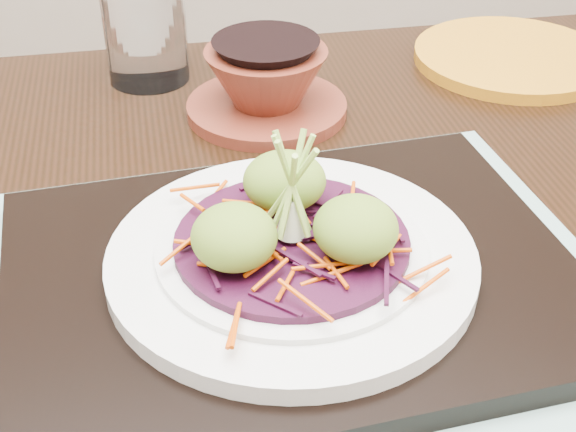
{
  "coord_description": "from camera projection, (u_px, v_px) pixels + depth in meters",
  "views": [
    {
      "loc": [
        0.03,
        -0.45,
        1.05
      ],
      "look_at": [
        0.08,
        -0.04,
        0.76
      ],
      "focal_mm": 50.0,
      "sensor_mm": 36.0,
      "label": 1
    }
  ],
  "objects": [
    {
      "name": "guacamole_scoops",
      "position": [
        292.0,
        215.0,
        0.48
      ],
      "size": [
        0.13,
        0.11,
        0.04
      ],
      "color": "olive",
      "rests_on": "cabbage_bed"
    },
    {
      "name": "yellow_plate",
      "position": [
        512.0,
        57.0,
        0.81
      ],
      "size": [
        0.26,
        0.26,
        0.01
      ],
      "primitive_type": "cylinder",
      "rotation": [
        0.0,
        0.0,
        0.46
      ],
      "color": "#B67114",
      "rests_on": "dining_table"
    },
    {
      "name": "scallion_garnish",
      "position": [
        292.0,
        190.0,
        0.47
      ],
      "size": [
        0.05,
        0.05,
        0.08
      ],
      "primitive_type": null,
      "color": "#9BC44E",
      "rests_on": "cabbage_bed"
    },
    {
      "name": "serving_tray",
      "position": [
        292.0,
        276.0,
        0.51
      ],
      "size": [
        0.39,
        0.32,
        0.02
      ],
      "primitive_type": "cube",
      "rotation": [
        0.0,
        0.0,
        0.14
      ],
      "color": "black",
      "rests_on": "placemat"
    },
    {
      "name": "placemat",
      "position": [
        292.0,
        288.0,
        0.52
      ],
      "size": [
        0.45,
        0.38,
        0.0
      ],
      "primitive_type": "cube",
      "rotation": [
        0.0,
        0.0,
        0.14
      ],
      "color": "gray",
      "rests_on": "dining_table"
    },
    {
      "name": "dining_table",
      "position": [
        309.0,
        348.0,
        0.61
      ],
      "size": [
        1.2,
        0.85,
        0.71
      ],
      "rotation": [
        0.0,
        0.0,
        0.08
      ],
      "color": "black",
      "rests_on": "ground"
    },
    {
      "name": "terracotta_bowl_set",
      "position": [
        266.0,
        86.0,
        0.7
      ],
      "size": [
        0.17,
        0.17,
        0.06
      ],
      "rotation": [
        0.0,
        0.0,
        0.2
      ],
      "color": "#5D2216",
      "rests_on": "dining_table"
    },
    {
      "name": "carrot_julienne",
      "position": [
        292.0,
        232.0,
        0.49
      ],
      "size": [
        0.18,
        0.18,
        0.01
      ],
      "primitive_type": null,
      "color": "#C64303",
      "rests_on": "cabbage_bed"
    },
    {
      "name": "cabbage_bed",
      "position": [
        292.0,
        242.0,
        0.49
      ],
      "size": [
        0.15,
        0.15,
        0.01
      ],
      "primitive_type": "cylinder",
      "color": "#370B22",
      "rests_on": "white_plate"
    },
    {
      "name": "white_plate",
      "position": [
        292.0,
        257.0,
        0.5
      ],
      "size": [
        0.23,
        0.23,
        0.02
      ],
      "color": "silver",
      "rests_on": "serving_tray"
    },
    {
      "name": "water_glass",
      "position": [
        145.0,
        24.0,
        0.75
      ],
      "size": [
        0.09,
        0.09,
        0.11
      ],
      "primitive_type": "cylinder",
      "rotation": [
        0.0,
        0.0,
        -0.25
      ],
      "color": "white",
      "rests_on": "dining_table"
    }
  ]
}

